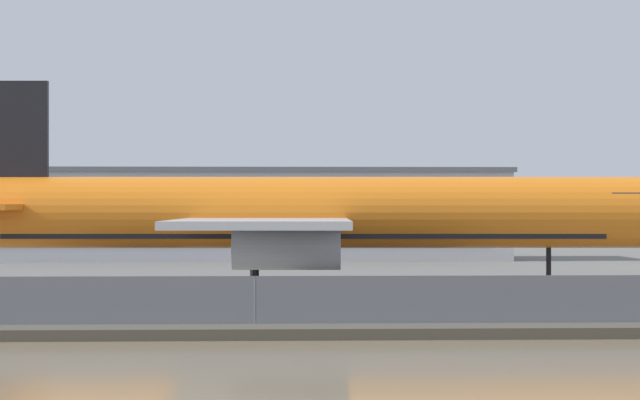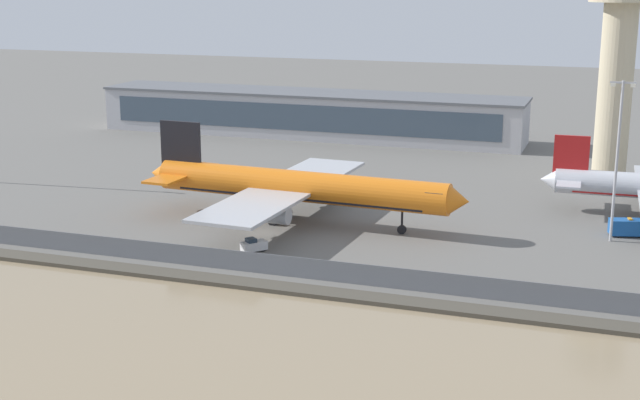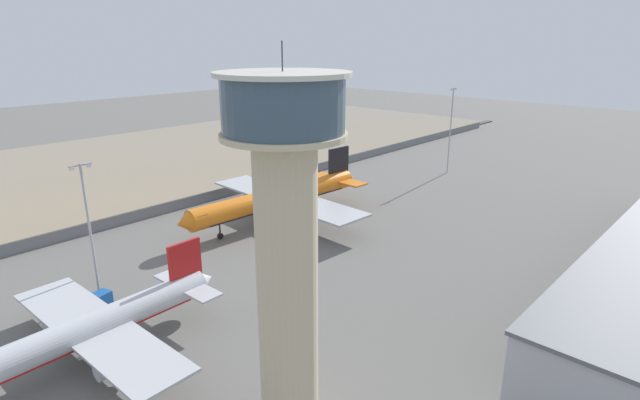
# 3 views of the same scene
# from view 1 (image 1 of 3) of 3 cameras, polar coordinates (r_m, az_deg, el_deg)

# --- Properties ---
(ground_plane) EXTENTS (500.00, 500.00, 0.00)m
(ground_plane) POSITION_cam_1_polar(r_m,az_deg,el_deg) (86.91, -2.53, -4.02)
(ground_plane) COLOR #66635E
(shoreline_seawall) EXTENTS (320.00, 3.00, 0.50)m
(shoreline_seawall) POSITION_cam_1_polar(r_m,az_deg,el_deg) (66.45, -2.46, -5.00)
(shoreline_seawall) COLOR #474238
(shoreline_seawall) RESTS_ON ground
(perimeter_fence) EXTENTS (280.00, 0.10, 2.50)m
(perimeter_fence) POSITION_cam_1_polar(r_m,az_deg,el_deg) (70.86, -2.48, -3.89)
(perimeter_fence) COLOR slate
(perimeter_fence) RESTS_ON ground
(cargo_jet_orange) EXTENTS (48.48, 41.79, 13.53)m
(cargo_jet_orange) POSITION_cam_1_polar(r_m,az_deg,el_deg) (93.06, -1.08, -0.58)
(cargo_jet_orange) COLOR orange
(cargo_jet_orange) RESTS_ON ground
(baggage_tug) EXTENTS (3.27, 3.48, 1.80)m
(baggage_tug) POSITION_cam_1_polar(r_m,az_deg,el_deg) (78.62, -0.85, -3.84)
(baggage_tug) COLOR white
(baggage_tug) RESTS_ON ground
(terminal_building) EXTENTS (93.71, 14.70, 9.65)m
(terminal_building) POSITION_cam_1_polar(r_m,az_deg,el_deg) (161.58, -9.62, -0.52)
(terminal_building) COLOR #B2B2B7
(terminal_building) RESTS_ON ground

